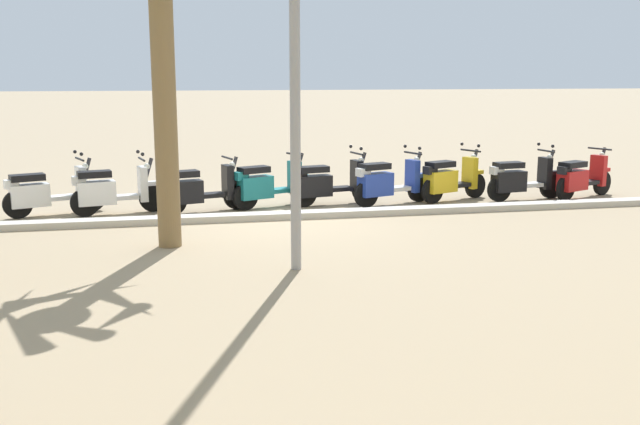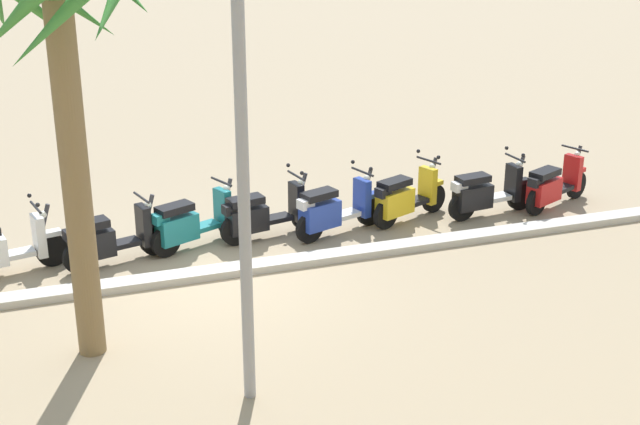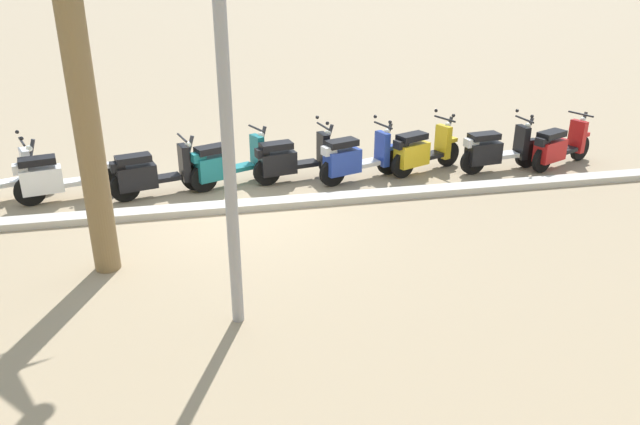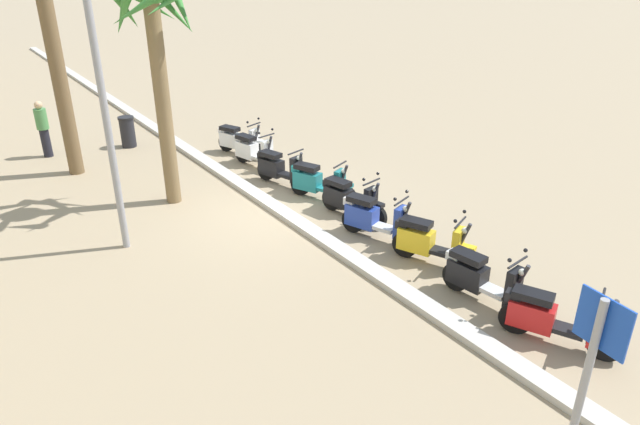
% 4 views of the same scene
% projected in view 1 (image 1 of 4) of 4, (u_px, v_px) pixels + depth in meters
% --- Properties ---
extents(ground_plane, '(200.00, 200.00, 0.00)m').
position_uv_depth(ground_plane, '(280.00, 219.00, 13.16)').
color(ground_plane, '#9E896B').
extents(curb_strip, '(60.00, 0.36, 0.12)m').
position_uv_depth(curb_strip, '(280.00, 216.00, 13.22)').
color(curb_strip, '#BCB7AD').
rests_on(curb_strip, ground).
extents(scooter_red_last_in_row, '(1.70, 0.92, 1.04)m').
position_uv_depth(scooter_red_last_in_row, '(581.00, 178.00, 15.31)').
color(scooter_red_last_in_row, black).
rests_on(scooter_red_last_in_row, ground).
extents(scooter_black_gap_after_mid, '(1.79, 0.59, 1.17)m').
position_uv_depth(scooter_black_gap_after_mid, '(520.00, 179.00, 15.06)').
color(scooter_black_gap_after_mid, black).
rests_on(scooter_black_gap_after_mid, ground).
extents(scooter_yellow_mid_rear, '(1.66, 0.87, 1.17)m').
position_uv_depth(scooter_yellow_mid_rear, '(450.00, 179.00, 14.97)').
color(scooter_yellow_mid_rear, black).
rests_on(scooter_yellow_mid_rear, ground).
extents(scooter_blue_lead_nearest, '(1.77, 0.83, 1.17)m').
position_uv_depth(scooter_blue_lead_nearest, '(387.00, 182.00, 14.50)').
color(scooter_blue_lead_nearest, black).
rests_on(scooter_blue_lead_nearest, ground).
extents(scooter_black_second_in_line, '(1.84, 0.69, 1.17)m').
position_uv_depth(scooter_black_second_in_line, '(328.00, 183.00, 14.51)').
color(scooter_black_second_in_line, black).
rests_on(scooter_black_second_in_line, ground).
extents(scooter_teal_mid_front, '(1.73, 0.90, 1.04)m').
position_uv_depth(scooter_teal_mid_front, '(268.00, 185.00, 14.26)').
color(scooter_teal_mid_front, black).
rests_on(scooter_teal_mid_front, ground).
extents(scooter_black_mid_centre, '(1.75, 0.75, 1.04)m').
position_uv_depth(scooter_black_mid_centre, '(198.00, 190.00, 13.74)').
color(scooter_black_mid_centre, black).
rests_on(scooter_black_mid_centre, ground).
extents(scooter_white_far_back, '(1.76, 0.69, 1.17)m').
position_uv_depth(scooter_white_far_back, '(111.00, 191.00, 13.54)').
color(scooter_white_far_back, black).
rests_on(scooter_white_far_back, ground).
extents(scooter_white_tail_end, '(1.77, 0.87, 1.17)m').
position_uv_depth(scooter_white_tail_end, '(47.00, 192.00, 13.45)').
color(scooter_white_tail_end, black).
rests_on(scooter_white_tail_end, ground).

